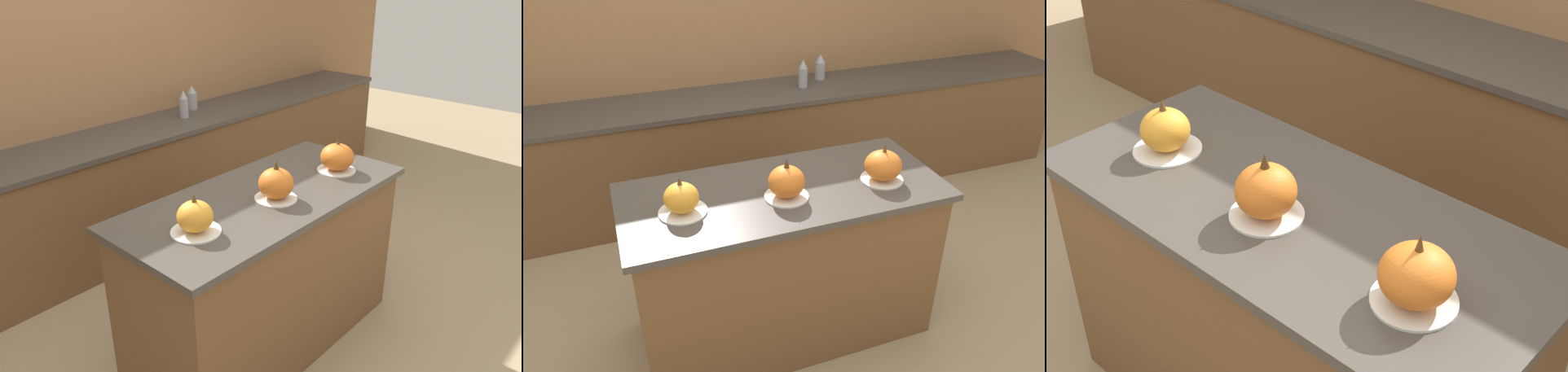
% 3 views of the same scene
% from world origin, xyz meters
% --- Properties ---
extents(kitchen_island, '(1.59, 0.70, 0.92)m').
position_xyz_m(kitchen_island, '(0.00, 0.00, 0.46)').
color(kitchen_island, brown).
rests_on(kitchen_island, ground_plane).
extents(back_counter, '(6.00, 0.60, 0.88)m').
position_xyz_m(back_counter, '(0.00, 1.47, 0.44)').
color(back_counter, brown).
rests_on(back_counter, ground_plane).
extents(pumpkin_cake_left, '(0.22, 0.22, 0.18)m').
position_xyz_m(pumpkin_cake_left, '(-0.50, -0.04, 0.99)').
color(pumpkin_cake_left, white).
rests_on(pumpkin_cake_left, kitchen_island).
extents(pumpkin_cake_center, '(0.21, 0.21, 0.20)m').
position_xyz_m(pumpkin_cake_center, '(-0.01, -0.08, 1.00)').
color(pumpkin_cake_center, white).
rests_on(pumpkin_cake_center, kitchen_island).
extents(pumpkin_cake_right, '(0.22, 0.22, 0.20)m').
position_xyz_m(pumpkin_cake_right, '(0.50, -0.09, 1.00)').
color(pumpkin_cake_right, white).
rests_on(pumpkin_cake_right, kitchen_island).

